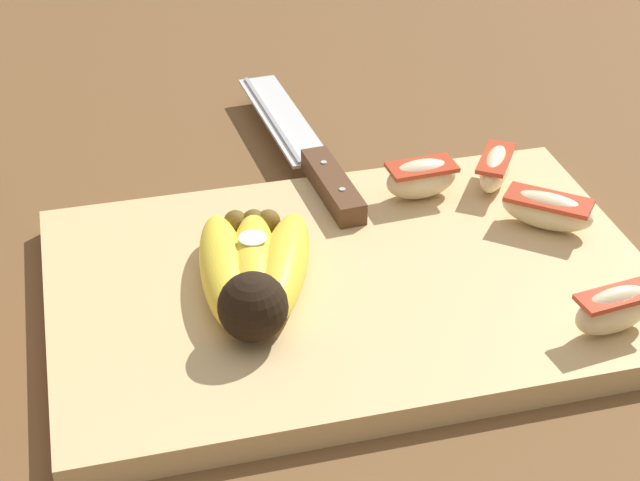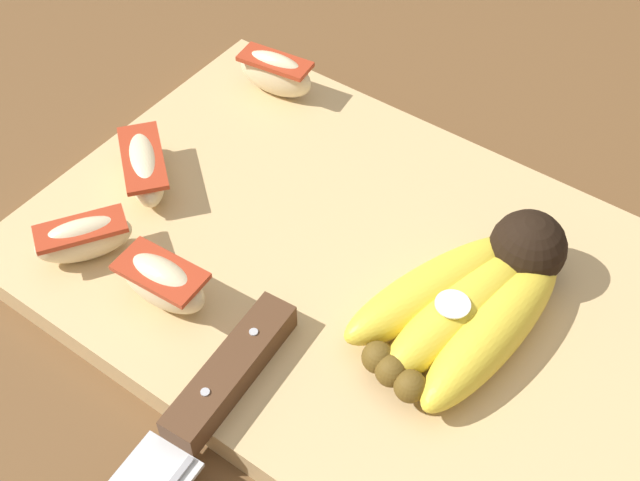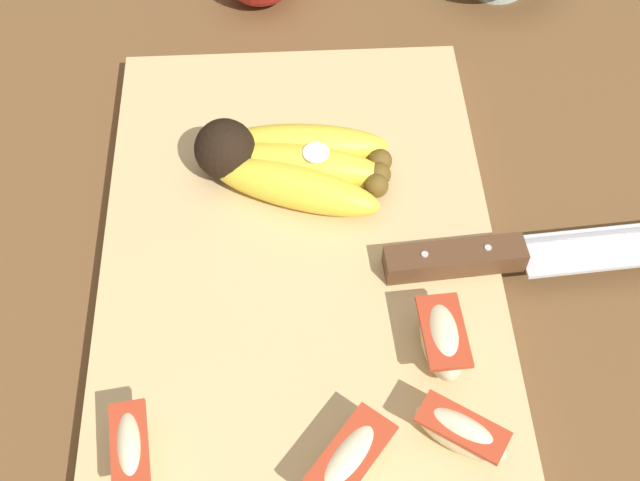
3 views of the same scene
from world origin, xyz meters
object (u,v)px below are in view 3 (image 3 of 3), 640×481
apple_wedge_far (461,433)px  banana_bunch (288,163)px  chefs_knife (521,253)px  apple_wedge_middle (442,339)px  apple_wedge_near (132,452)px  apple_wedge_extra (349,462)px

apple_wedge_far → banana_bunch: bearing=24.2°
chefs_knife → apple_wedge_middle: (-0.07, 0.07, 0.01)m
apple_wedge_near → banana_bunch: bearing=-24.0°
apple_wedge_near → apple_wedge_middle: apple_wedge_near is taller
apple_wedge_near → apple_wedge_extra: apple_wedge_near is taller
banana_bunch → apple_wedge_extra: bearing=-172.8°
apple_wedge_middle → apple_wedge_extra: bearing=139.9°
apple_wedge_middle → apple_wedge_far: size_ratio=0.97×
apple_wedge_middle → apple_wedge_extra: (-0.08, 0.07, -0.00)m
banana_bunch → apple_wedge_extra: size_ratio=2.11×
apple_wedge_middle → apple_wedge_extra: size_ratio=0.85×
chefs_knife → apple_wedge_far: (-0.14, 0.06, 0.01)m
banana_bunch → apple_wedge_far: bearing=-155.8°
banana_bunch → apple_wedge_middle: (-0.15, -0.10, -0.00)m
apple_wedge_middle → chefs_knife: bearing=-43.3°
apple_wedge_far → apple_wedge_near: bearing=90.8°
apple_wedge_near → apple_wedge_far: bearing=-89.2°
chefs_knife → apple_wedge_near: 0.30m
apple_wedge_middle → apple_wedge_extra: 0.10m
apple_wedge_extra → chefs_knife: bearing=-41.7°
chefs_knife → apple_wedge_middle: apple_wedge_middle is taller
apple_wedge_far → apple_wedge_extra: bearing=101.9°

